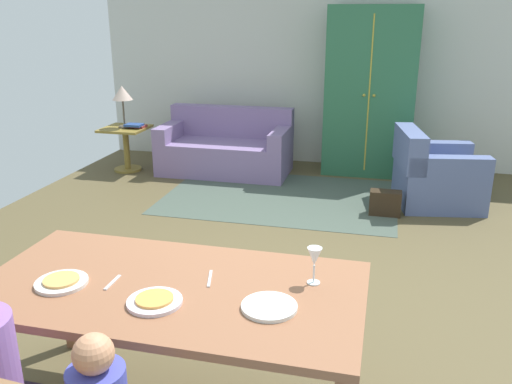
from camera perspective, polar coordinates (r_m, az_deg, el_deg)
ground_plane at (r=4.68m, az=3.49°, el=-6.94°), size 6.46×6.27×0.02m
back_wall at (r=7.41m, az=8.30°, el=13.31°), size 6.46×0.10×2.70m
dining_table at (r=2.67m, az=-9.05°, el=-11.02°), size 1.85×0.95×0.76m
plate_near_man at (r=2.77m, az=-20.01°, el=-9.05°), size 0.25×0.25×0.02m
pizza_near_man at (r=2.76m, az=-20.05°, el=-8.78°), size 0.17×0.17×0.01m
plate_near_child at (r=2.49m, az=-10.75°, el=-11.41°), size 0.25×0.25×0.02m
pizza_near_child at (r=2.48m, az=-10.77°, el=-11.11°), size 0.17×0.17×0.01m
plate_near_woman at (r=2.41m, az=1.42°, el=-12.12°), size 0.25×0.25×0.02m
wine_glass at (r=2.57m, az=6.25°, el=-7.02°), size 0.07×0.07×0.19m
fork at (r=2.71m, az=-15.04°, el=-9.28°), size 0.02×0.15×0.01m
knife at (r=2.66m, az=-4.94°, el=-9.17°), size 0.05×0.17×0.01m
area_rug at (r=6.13m, az=2.61°, el=-0.50°), size 2.60×1.80×0.01m
couch at (r=7.05m, az=-3.20°, el=4.59°), size 1.66×0.86×0.82m
armchair at (r=6.14m, az=18.43°, el=1.67°), size 0.99×0.98×0.82m
armoire at (r=7.02m, az=12.05°, el=10.36°), size 1.10×0.59×2.10m
side_table at (r=7.29m, az=-13.68°, el=5.14°), size 0.56×0.56×0.58m
table_lamp at (r=7.17m, az=-14.07°, el=10.04°), size 0.26×0.26×0.54m
book_lower at (r=7.21m, az=-12.54°, el=6.85°), size 0.22×0.16×0.03m
book_upper at (r=7.16m, az=-12.88°, el=6.97°), size 0.22×0.16×0.03m
handbag at (r=5.70m, az=13.60°, el=-1.15°), size 0.32×0.16×0.26m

